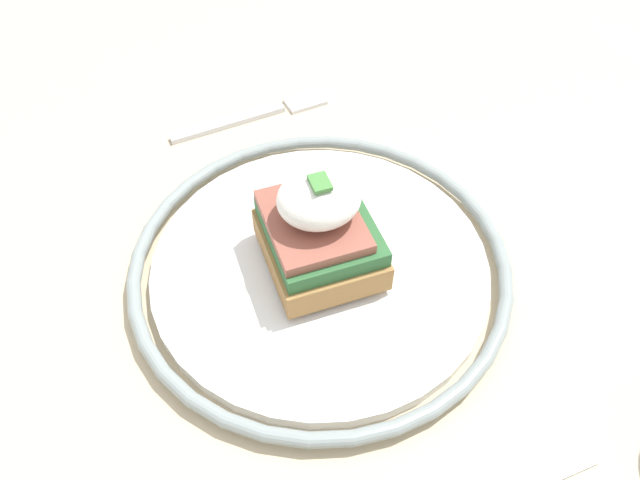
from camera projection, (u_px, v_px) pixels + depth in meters
dining_table at (291, 340)px, 0.53m from camera, size 1.13×0.81×0.73m
plate at (320, 265)px, 0.45m from camera, size 0.27×0.27×0.02m
sandwich at (319, 229)px, 0.42m from camera, size 0.08×0.07×0.08m
fork at (260, 114)px, 0.57m from camera, size 0.03×0.14×0.00m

